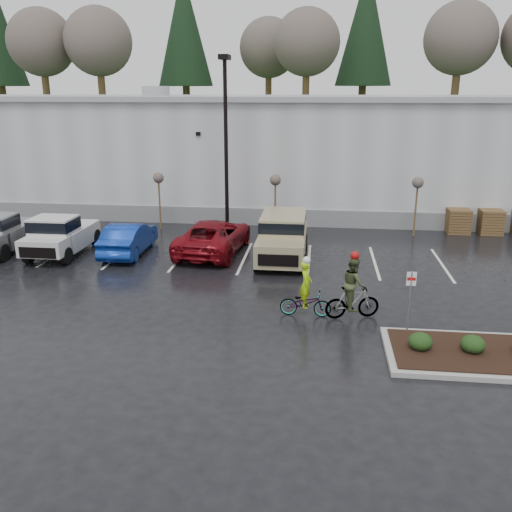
# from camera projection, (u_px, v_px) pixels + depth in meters

# --- Properties ---
(ground) EXTENTS (120.00, 120.00, 0.00)m
(ground) POSITION_uv_depth(u_px,v_px,m) (287.00, 333.00, 17.53)
(ground) COLOR black
(ground) RESTS_ON ground
(warehouse) EXTENTS (60.50, 15.50, 7.20)m
(warehouse) POSITION_uv_depth(u_px,v_px,m) (308.00, 149.00, 37.35)
(warehouse) COLOR silver
(warehouse) RESTS_ON ground
(wooded_ridge) EXTENTS (80.00, 25.00, 6.00)m
(wooded_ridge) POSITION_uv_depth(u_px,v_px,m) (313.00, 134.00, 59.39)
(wooded_ridge) COLOR #24421B
(wooded_ridge) RESTS_ON ground
(lamppost) EXTENTS (0.50, 1.00, 9.22)m
(lamppost) POSITION_uv_depth(u_px,v_px,m) (226.00, 128.00, 27.71)
(lamppost) COLOR black
(lamppost) RESTS_ON ground
(sapling_west) EXTENTS (0.60, 0.60, 3.20)m
(sapling_west) POSITION_uv_depth(u_px,v_px,m) (159.00, 181.00, 29.98)
(sapling_west) COLOR brown
(sapling_west) RESTS_ON ground
(sapling_mid) EXTENTS (0.60, 0.60, 3.20)m
(sapling_mid) POSITION_uv_depth(u_px,v_px,m) (275.00, 183.00, 29.25)
(sapling_mid) COLOR brown
(sapling_mid) RESTS_ON ground
(sapling_east) EXTENTS (0.60, 0.60, 3.20)m
(sapling_east) POSITION_uv_depth(u_px,v_px,m) (418.00, 186.00, 28.41)
(sapling_east) COLOR brown
(sapling_east) RESTS_ON ground
(pallet_stack_a) EXTENTS (1.20, 1.20, 1.35)m
(pallet_stack_a) POSITION_uv_depth(u_px,v_px,m) (458.00, 221.00, 29.68)
(pallet_stack_a) COLOR brown
(pallet_stack_a) RESTS_ON ground
(pallet_stack_b) EXTENTS (1.20, 1.20, 1.35)m
(pallet_stack_b) POSITION_uv_depth(u_px,v_px,m) (490.00, 222.00, 29.49)
(pallet_stack_b) COLOR brown
(pallet_stack_b) RESTS_ON ground
(shrub_a) EXTENTS (0.70, 0.70, 0.52)m
(shrub_a) POSITION_uv_depth(u_px,v_px,m) (420.00, 341.00, 16.02)
(shrub_a) COLOR black
(shrub_a) RESTS_ON curb_island
(shrub_b) EXTENTS (0.70, 0.70, 0.52)m
(shrub_b) POSITION_uv_depth(u_px,v_px,m) (473.00, 344.00, 15.85)
(shrub_b) COLOR black
(shrub_b) RESTS_ON curb_island
(fire_lane_sign) EXTENTS (0.30, 0.05, 2.20)m
(fire_lane_sign) POSITION_uv_depth(u_px,v_px,m) (410.00, 295.00, 16.89)
(fire_lane_sign) COLOR gray
(fire_lane_sign) RESTS_ON ground
(pickup_silver) EXTENTS (2.10, 5.20, 1.96)m
(pickup_silver) POSITION_uv_depth(u_px,v_px,m) (5.00, 230.00, 26.45)
(pickup_silver) COLOR #929599
(pickup_silver) RESTS_ON ground
(pickup_white) EXTENTS (2.10, 5.20, 1.96)m
(pickup_white) POSITION_uv_depth(u_px,v_px,m) (64.00, 233.00, 25.97)
(pickup_white) COLOR silver
(pickup_white) RESTS_ON ground
(car_blue) EXTENTS (1.75, 4.68, 1.53)m
(car_blue) POSITION_uv_depth(u_px,v_px,m) (129.00, 238.00, 25.90)
(car_blue) COLOR navy
(car_blue) RESTS_ON ground
(car_red) EXTENTS (3.20, 6.01, 1.61)m
(car_red) POSITION_uv_depth(u_px,v_px,m) (214.00, 236.00, 26.07)
(car_red) COLOR maroon
(car_red) RESTS_ON ground
(suv_tan) EXTENTS (2.20, 5.10, 2.06)m
(suv_tan) POSITION_uv_depth(u_px,v_px,m) (282.00, 238.00, 24.84)
(suv_tan) COLOR tan
(suv_tan) RESTS_ON ground
(cyclist_hivis) EXTENTS (1.80, 0.69, 2.16)m
(cyclist_hivis) POSITION_uv_depth(u_px,v_px,m) (306.00, 297.00, 18.70)
(cyclist_hivis) COLOR #3F3F44
(cyclist_hivis) RESTS_ON ground
(cyclist_olive) EXTENTS (1.92, 1.01, 2.40)m
(cyclist_olive) POSITION_uv_depth(u_px,v_px,m) (353.00, 294.00, 18.47)
(cyclist_olive) COLOR #3F3F44
(cyclist_olive) RESTS_ON ground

